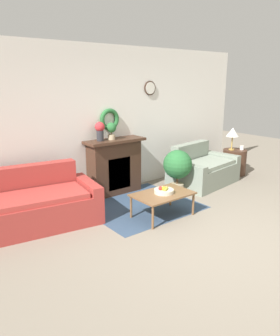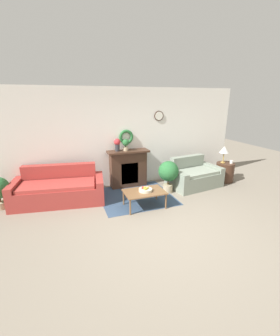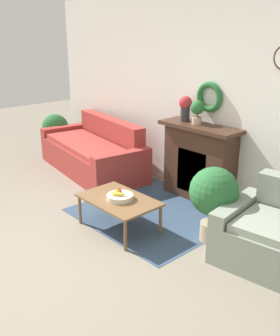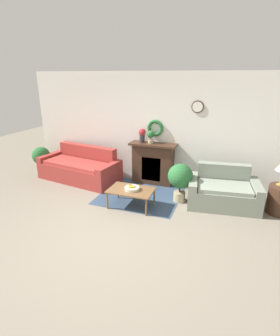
# 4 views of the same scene
# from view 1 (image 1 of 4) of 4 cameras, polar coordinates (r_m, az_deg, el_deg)

# --- Properties ---
(ground_plane) EXTENTS (16.00, 16.00, 0.00)m
(ground_plane) POSITION_cam_1_polar(r_m,az_deg,el_deg) (4.57, 14.24, -12.68)
(ground_plane) COLOR gray
(floor_rug) EXTENTS (1.80, 1.70, 0.01)m
(floor_rug) POSITION_cam_1_polar(r_m,az_deg,el_deg) (5.69, -0.25, -6.41)
(floor_rug) COLOR #334760
(floor_rug) RESTS_ON ground_plane
(wall_back) EXTENTS (6.80, 0.14, 2.70)m
(wall_back) POSITION_cam_1_polar(r_m,az_deg,el_deg) (6.15, -5.76, 8.15)
(wall_back) COLOR white
(wall_back) RESTS_ON ground_plane
(fireplace) EXTENTS (1.14, 0.41, 1.04)m
(fireplace) POSITION_cam_1_polar(r_m,az_deg,el_deg) (6.14, -4.43, 0.32)
(fireplace) COLOR #42281C
(fireplace) RESTS_ON ground_plane
(couch_left) EXTENTS (2.22, 1.24, 0.84)m
(couch_left) POSITION_cam_1_polar(r_m,az_deg,el_deg) (5.08, -19.50, -6.43)
(couch_left) COLOR #9E332D
(couch_left) RESTS_ON ground_plane
(loveseat_right) EXTENTS (1.54, 1.08, 0.81)m
(loveseat_right) POSITION_cam_1_polar(r_m,az_deg,el_deg) (6.88, 10.79, -0.33)
(loveseat_right) COLOR gray
(loveseat_right) RESTS_ON ground_plane
(coffee_table) EXTENTS (0.92, 0.60, 0.38)m
(coffee_table) POSITION_cam_1_polar(r_m,az_deg,el_deg) (5.13, 3.96, -4.79)
(coffee_table) COLOR brown
(coffee_table) RESTS_ON ground_plane
(fruit_bowl) EXTENTS (0.31, 0.31, 0.12)m
(fruit_bowl) POSITION_cam_1_polar(r_m,az_deg,el_deg) (5.11, 4.15, -3.97)
(fruit_bowl) COLOR beige
(fruit_bowl) RESTS_ON coffee_table
(side_table_by_loveseat) EXTENTS (0.53, 0.53, 0.56)m
(side_table_by_loveseat) POSITION_cam_1_polar(r_m,az_deg,el_deg) (7.73, 16.08, 1.02)
(side_table_by_loveseat) COLOR #42281C
(side_table_by_loveseat) RESTS_ON ground_plane
(table_lamp) EXTENTS (0.28, 0.28, 0.50)m
(table_lamp) POSITION_cam_1_polar(r_m,az_deg,el_deg) (7.58, 15.84, 5.95)
(table_lamp) COLOR #B28E42
(table_lamp) RESTS_ON side_table_by_loveseat
(mug) EXTENTS (0.09, 0.09, 0.09)m
(mug) POSITION_cam_1_polar(r_m,az_deg,el_deg) (7.71, 17.33, 3.39)
(mug) COLOR silver
(mug) RESTS_ON side_table_by_loveseat
(vase_on_mantel_left) EXTENTS (0.18, 0.18, 0.34)m
(vase_on_mantel_left) POSITION_cam_1_polar(r_m,az_deg,el_deg) (5.85, -7.00, 6.60)
(vase_on_mantel_left) COLOR #2D2D33
(vase_on_mantel_left) RESTS_ON fireplace
(potted_plant_on_mantel) EXTENTS (0.18, 0.18, 0.31)m
(potted_plant_on_mantel) POSITION_cam_1_polar(r_m,az_deg,el_deg) (5.96, -5.02, 6.68)
(potted_plant_on_mantel) COLOR tan
(potted_plant_on_mantel) RESTS_ON fireplace
(potted_plant_floor_by_loveseat) EXTENTS (0.53, 0.53, 0.85)m
(potted_plant_floor_by_loveseat) POSITION_cam_1_polar(r_m,az_deg,el_deg) (6.07, 6.55, 0.28)
(potted_plant_floor_by_loveseat) COLOR tan
(potted_plant_floor_by_loveseat) RESTS_ON ground_plane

